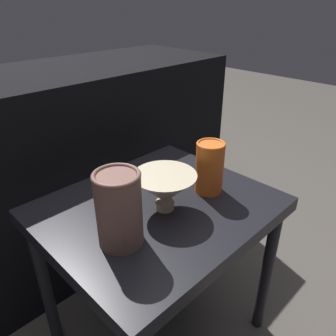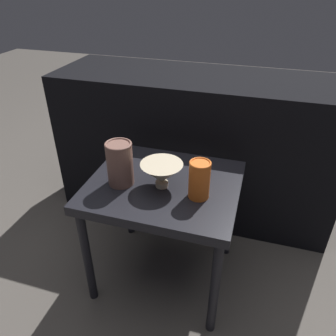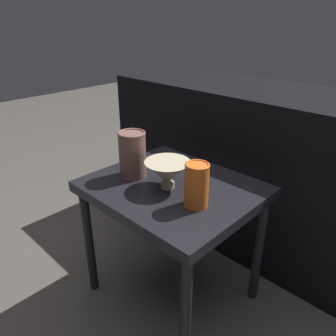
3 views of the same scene
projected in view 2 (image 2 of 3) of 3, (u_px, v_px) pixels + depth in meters
ground_plane at (165, 272)px, 1.60m from camera, size 8.00×8.00×0.00m
table at (164, 195)px, 1.35m from camera, size 0.60×0.51×0.53m
couch_backdrop at (195, 145)px, 1.88m from camera, size 1.52×0.50×0.80m
bowl at (162, 173)px, 1.26m from camera, size 0.17×0.17×0.10m
vase_textured_left at (120, 163)px, 1.27m from camera, size 0.10×0.10×0.18m
vase_colorful_right at (199, 179)px, 1.20m from camera, size 0.08×0.08×0.15m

